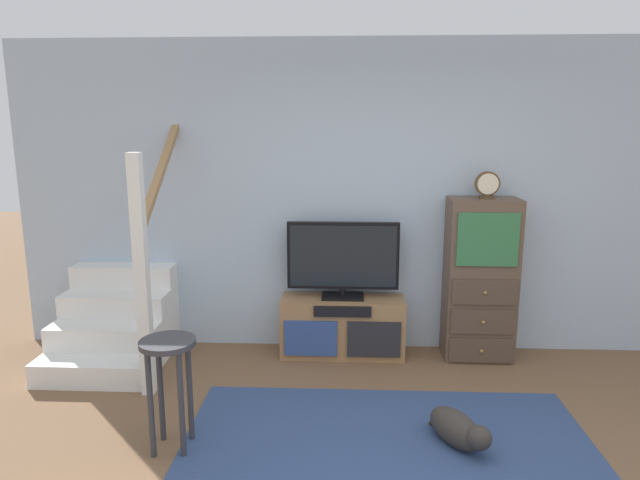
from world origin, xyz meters
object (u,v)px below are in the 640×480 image
object	(u,v)px
dog	(459,429)
bar_stool_near	(169,369)
television	(343,258)
desk_clock	(487,185)
side_cabinet	(480,280)
media_console	(342,327)

from	to	relation	value
dog	bar_stool_near	bearing A→B (deg)	-176.76
television	desk_clock	distance (m)	1.34
side_cabinet	dog	distance (m)	1.59
desk_clock	bar_stool_near	size ratio (longest dim) A/B	0.31
desk_clock	bar_stool_near	distance (m)	2.85
bar_stool_near	dog	xyz separation A→B (m)	(1.79, 0.10, -0.42)
desk_clock	bar_stool_near	xyz separation A→B (m)	(-2.22, -1.51, -0.97)
side_cabinet	bar_stool_near	bearing A→B (deg)	-145.45
desk_clock	dog	distance (m)	2.02
desk_clock	media_console	bearing A→B (deg)	179.76
side_cabinet	dog	world-z (taller)	side_cabinet
dog	media_console	bearing A→B (deg)	117.65
television	desk_clock	bearing A→B (deg)	-1.40
media_console	bar_stool_near	world-z (taller)	bar_stool_near
bar_stool_near	media_console	bearing A→B (deg)	55.37
television	desk_clock	size ratio (longest dim) A/B	4.27
bar_stool_near	dog	distance (m)	1.84
television	bar_stool_near	distance (m)	1.89
media_console	side_cabinet	size ratio (longest dim) A/B	0.77
television	dog	xyz separation A→B (m)	(0.74, -1.44, -0.75)
desk_clock	bar_stool_near	world-z (taller)	desk_clock
media_console	side_cabinet	xyz separation A→B (m)	(1.17, 0.01, 0.44)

